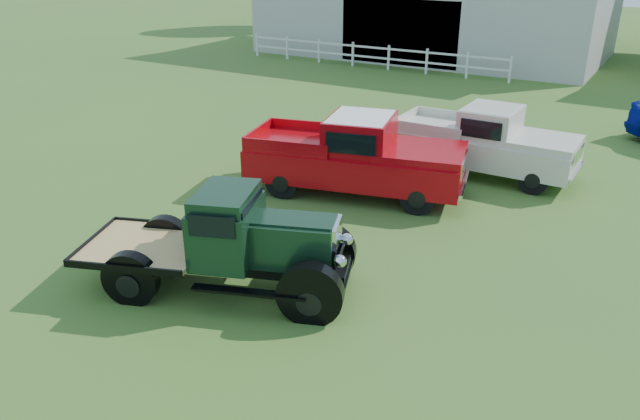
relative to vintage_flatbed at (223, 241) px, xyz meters
The scene contains 6 objects.
ground 1.42m from the vintage_flatbed, 47.93° to the left, with size 120.00×120.00×0.00m, color #46642B.
shed_left 27.55m from the vintage_flatbed, 103.28° to the left, with size 18.80×10.20×5.60m, color #99998D, non-canonical shape.
fence_rail 22.01m from the vintage_flatbed, 109.41° to the left, with size 14.20×0.16×1.20m, color white, non-canonical shape.
vintage_flatbed is the anchor object (origin of this frame).
red_pickup 5.48m from the vintage_flatbed, 91.74° to the left, with size 5.59×2.15×2.04m, color #AA070F, non-canonical shape.
white_pickup 8.82m from the vintage_flatbed, 75.38° to the left, with size 5.02×1.95×1.84m, color beige, non-canonical shape.
Camera 1 is at (5.99, -8.56, 6.01)m, focal length 35.00 mm.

